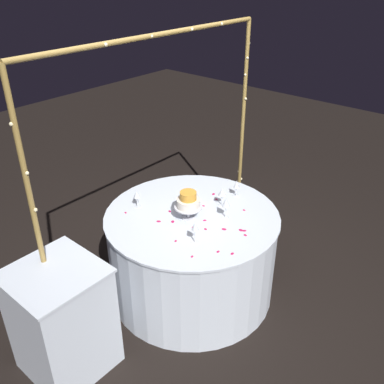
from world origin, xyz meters
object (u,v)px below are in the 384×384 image
at_px(wine_glass_1, 137,195).
at_px(tiered_cake, 188,202).
at_px(wine_glass_4, 226,203).
at_px(wine_glass_2, 237,185).
at_px(decorative_arch, 161,129).
at_px(main_table, 192,254).
at_px(side_table, 63,320).
at_px(wine_glass_0, 195,228).
at_px(cake_knife, 198,197).
at_px(wine_glass_3, 222,193).

bearing_deg(wine_glass_1, tiered_cake, -71.70).
bearing_deg(wine_glass_4, wine_glass_2, 22.05).
bearing_deg(wine_glass_2, decorative_arch, 139.73).
xyz_separation_m(main_table, side_table, (-1.17, 0.17, 0.03)).
bearing_deg(main_table, wine_glass_0, -136.24).
distance_m(wine_glass_1, cake_knife, 0.54).
xyz_separation_m(wine_glass_3, cake_knife, (-0.04, 0.23, -0.11)).
bearing_deg(wine_glass_3, wine_glass_4, -134.21).
height_order(tiered_cake, wine_glass_2, tiered_cake).
height_order(wine_glass_0, wine_glass_4, wine_glass_4).
distance_m(tiered_cake, wine_glass_1, 0.46).
bearing_deg(wine_glass_1, decorative_arch, -28.61).
height_order(main_table, tiered_cake, tiered_cake).
bearing_deg(wine_glass_4, wine_glass_1, 117.50).
bearing_deg(side_table, wine_glass_3, -10.27).
bearing_deg(decorative_arch, cake_knife, -36.97).
height_order(decorative_arch, wine_glass_1, decorative_arch).
distance_m(wine_glass_1, wine_glass_4, 0.74).
distance_m(main_table, wine_glass_0, 0.64).
height_order(wine_glass_3, cake_knife, wine_glass_3).
bearing_deg(side_table, wine_glass_4, -16.95).
bearing_deg(wine_glass_3, cake_knife, 99.11).
distance_m(main_table, tiered_cake, 0.55).
distance_m(tiered_cake, wine_glass_3, 0.34).
xyz_separation_m(wine_glass_3, wine_glass_4, (-0.13, -0.14, 0.01)).
relative_size(wine_glass_2, wine_glass_3, 0.98).
relative_size(tiered_cake, wine_glass_2, 1.56).
xyz_separation_m(wine_glass_0, wine_glass_3, (0.55, 0.17, -0.01)).
height_order(wine_glass_0, cake_knife, wine_glass_0).
height_order(main_table, wine_glass_1, wine_glass_1).
bearing_deg(side_table, cake_knife, -1.39).
xyz_separation_m(side_table, wine_glass_1, (0.97, 0.25, 0.48)).
distance_m(decorative_arch, cake_knife, 0.72).
height_order(tiered_cake, wine_glass_4, tiered_cake).
bearing_deg(main_table, cake_knife, 29.73).
height_order(side_table, wine_glass_3, wine_glass_3).
bearing_deg(side_table, tiered_cake, -9.11).
xyz_separation_m(main_table, cake_knife, (0.24, 0.14, 0.40)).
relative_size(decorative_arch, wine_glass_1, 15.35).
bearing_deg(wine_glass_1, cake_knife, -33.38).
relative_size(decorative_arch, cake_knife, 8.88).
bearing_deg(wine_glass_4, main_table, 122.16).
xyz_separation_m(decorative_arch, wine_glass_2, (0.48, -0.41, -0.55)).
height_order(decorative_arch, wine_glass_0, decorative_arch).
height_order(main_table, wine_glass_0, wine_glass_0).
xyz_separation_m(main_table, wine_glass_3, (0.28, -0.09, 0.51)).
bearing_deg(wine_glass_4, wine_glass_3, 45.79).
bearing_deg(wine_glass_0, wine_glass_4, 4.36).
xyz_separation_m(wine_glass_1, cake_knife, (0.44, -0.29, -0.11)).
xyz_separation_m(wine_glass_2, wine_glass_4, (-0.34, -0.14, 0.03)).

